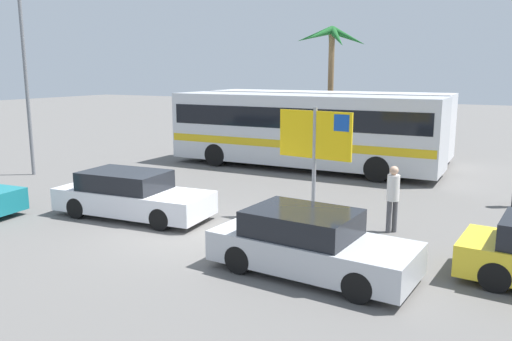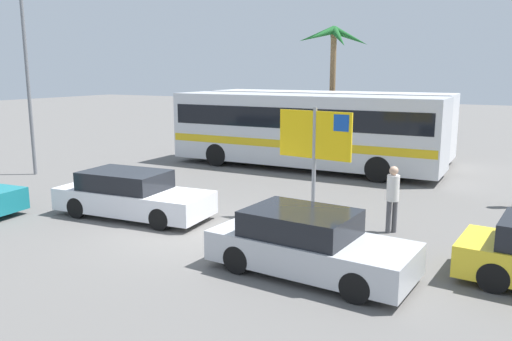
{
  "view_description": "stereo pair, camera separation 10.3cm",
  "coord_description": "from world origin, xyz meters",
  "px_view_note": "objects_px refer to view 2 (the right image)",
  "views": [
    {
      "loc": [
        7.62,
        -10.54,
        4.15
      ],
      "look_at": [
        0.77,
        2.51,
        1.3
      ],
      "focal_mm": 36.13,
      "sensor_mm": 36.0,
      "label": 1
    },
    {
      "loc": [
        7.71,
        -10.49,
        4.15
      ],
      "look_at": [
        0.77,
        2.51,
        1.3
      ],
      "focal_mm": 36.13,
      "sensor_mm": 36.0,
      "label": 2
    }
  ],
  "objects_px": {
    "ferry_sign": "(316,140)",
    "bus_rear_coach": "(327,121)",
    "bus_front_coach": "(303,128)",
    "car_white": "(131,195)",
    "car_silver": "(308,244)",
    "pedestrian_crossing_lot": "(393,194)"
  },
  "relations": [
    {
      "from": "car_white",
      "to": "pedestrian_crossing_lot",
      "type": "relative_size",
      "value": 2.66
    },
    {
      "from": "bus_front_coach",
      "to": "bus_rear_coach",
      "type": "xyz_separation_m",
      "value": [
        -0.17,
        3.44,
        0.0
      ]
    },
    {
      "from": "bus_rear_coach",
      "to": "ferry_sign",
      "type": "height_order",
      "value": "ferry_sign"
    },
    {
      "from": "bus_rear_coach",
      "to": "car_silver",
      "type": "height_order",
      "value": "bus_rear_coach"
    },
    {
      "from": "bus_front_coach",
      "to": "car_silver",
      "type": "relative_size",
      "value": 2.68
    },
    {
      "from": "ferry_sign",
      "to": "car_white",
      "type": "relative_size",
      "value": 0.68
    },
    {
      "from": "ferry_sign",
      "to": "car_silver",
      "type": "bearing_deg",
      "value": -62.9
    },
    {
      "from": "bus_front_coach",
      "to": "ferry_sign",
      "type": "distance_m",
      "value": 8.03
    },
    {
      "from": "ferry_sign",
      "to": "bus_rear_coach",
      "type": "bearing_deg",
      "value": 116.19
    },
    {
      "from": "car_white",
      "to": "car_silver",
      "type": "xyz_separation_m",
      "value": [
        6.14,
        -1.57,
        -0.0
      ]
    },
    {
      "from": "bus_front_coach",
      "to": "car_white",
      "type": "height_order",
      "value": "bus_front_coach"
    },
    {
      "from": "car_silver",
      "to": "pedestrian_crossing_lot",
      "type": "height_order",
      "value": "pedestrian_crossing_lot"
    },
    {
      "from": "bus_rear_coach",
      "to": "car_white",
      "type": "xyz_separation_m",
      "value": [
        -1.27,
        -12.63,
        -1.15
      ]
    },
    {
      "from": "bus_rear_coach",
      "to": "ferry_sign",
      "type": "relative_size",
      "value": 3.64
    },
    {
      "from": "car_white",
      "to": "bus_rear_coach",
      "type": "bearing_deg",
      "value": 80.26
    },
    {
      "from": "bus_front_coach",
      "to": "bus_rear_coach",
      "type": "bearing_deg",
      "value": 92.81
    },
    {
      "from": "bus_front_coach",
      "to": "bus_rear_coach",
      "type": "relative_size",
      "value": 1.0
    },
    {
      "from": "bus_front_coach",
      "to": "pedestrian_crossing_lot",
      "type": "bearing_deg",
      "value": -52.22
    },
    {
      "from": "car_white",
      "to": "car_silver",
      "type": "distance_m",
      "value": 6.34
    },
    {
      "from": "bus_front_coach",
      "to": "ferry_sign",
      "type": "relative_size",
      "value": 3.64
    },
    {
      "from": "pedestrian_crossing_lot",
      "to": "car_white",
      "type": "bearing_deg",
      "value": 58.6
    },
    {
      "from": "bus_rear_coach",
      "to": "car_silver",
      "type": "bearing_deg",
      "value": -71.07
    }
  ]
}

